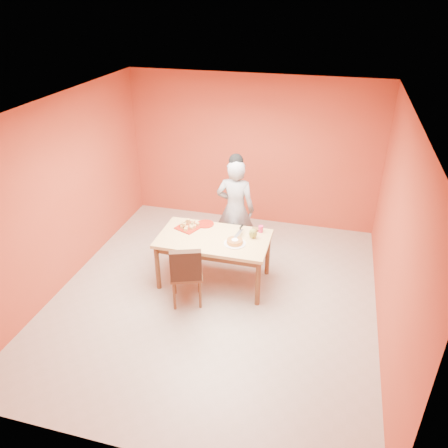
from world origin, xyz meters
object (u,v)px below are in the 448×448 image
(egg_ornament, at_px, (253,234))
(checker_tin, at_px, (255,230))
(pastry_platter, at_px, (188,227))
(sponge_cake, at_px, (235,242))
(magenta_glass, at_px, (261,229))
(person, at_px, (235,209))
(dining_table, at_px, (214,243))
(red_dinner_plate, at_px, (205,224))
(dining_chair, at_px, (186,272))

(egg_ornament, bearing_deg, checker_tin, 107.68)
(pastry_platter, height_order, checker_tin, checker_tin)
(sponge_cake, height_order, checker_tin, sponge_cake)
(sponge_cake, xyz_separation_m, magenta_glass, (0.29, 0.43, 0.01))
(person, xyz_separation_m, checker_tin, (0.41, -0.45, -0.07))
(sponge_cake, xyz_separation_m, checker_tin, (0.21, 0.45, -0.02))
(dining_table, xyz_separation_m, person, (0.13, 0.80, 0.18))
(red_dinner_plate, bearing_deg, magenta_glass, -0.81)
(red_dinner_plate, distance_m, checker_tin, 0.77)
(person, xyz_separation_m, sponge_cake, (0.21, -0.89, -0.04))
(red_dinner_plate, height_order, checker_tin, checker_tin)
(sponge_cake, distance_m, egg_ornament, 0.31)
(dining_table, xyz_separation_m, red_dinner_plate, (-0.23, 0.34, 0.10))
(pastry_platter, distance_m, magenta_glass, 1.08)
(dining_chair, bearing_deg, egg_ornament, 21.93)
(pastry_platter, relative_size, egg_ornament, 2.10)
(magenta_glass, bearing_deg, dining_chair, -133.51)
(pastry_platter, bearing_deg, dining_chair, -74.42)
(pastry_platter, xyz_separation_m, egg_ornament, (0.99, -0.04, 0.06))
(dining_table, relative_size, dining_chair, 1.68)
(dining_table, relative_size, pastry_platter, 5.15)
(pastry_platter, xyz_separation_m, magenta_glass, (1.07, 0.16, 0.04))
(egg_ornament, bearing_deg, dining_chair, -122.23)
(person, distance_m, sponge_cake, 0.92)
(dining_table, height_order, dining_chair, dining_chair)
(dining_chair, xyz_separation_m, sponge_cake, (0.57, 0.48, 0.30))
(pastry_platter, xyz_separation_m, red_dinner_plate, (0.21, 0.17, -0.00))
(dining_table, distance_m, red_dinner_plate, 0.42)
(red_dinner_plate, height_order, egg_ornament, egg_ornament)
(person, relative_size, egg_ornament, 11.37)
(person, bearing_deg, sponge_cake, 103.02)
(egg_ornament, height_order, checker_tin, egg_ornament)
(dining_chair, bearing_deg, dining_table, 47.79)
(dining_chair, relative_size, sponge_cake, 4.19)
(sponge_cake, height_order, magenta_glass, magenta_glass)
(dining_chair, height_order, egg_ornament, dining_chair)
(dining_table, height_order, person, person)
(dining_table, relative_size, sponge_cake, 7.03)
(dining_chair, distance_m, pastry_platter, 0.83)
(magenta_glass, bearing_deg, checker_tin, 165.38)
(person, xyz_separation_m, pastry_platter, (-0.57, -0.62, -0.07))
(magenta_glass, height_order, checker_tin, magenta_glass)
(magenta_glass, bearing_deg, person, 136.71)
(dining_chair, distance_m, person, 1.47)
(dining_chair, relative_size, red_dinner_plate, 3.62)
(dining_table, bearing_deg, pastry_platter, 158.91)
(sponge_cake, bearing_deg, person, 103.08)
(pastry_platter, bearing_deg, person, 47.42)
(red_dinner_plate, bearing_deg, egg_ornament, -15.22)
(egg_ornament, bearing_deg, red_dinner_plate, -179.49)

